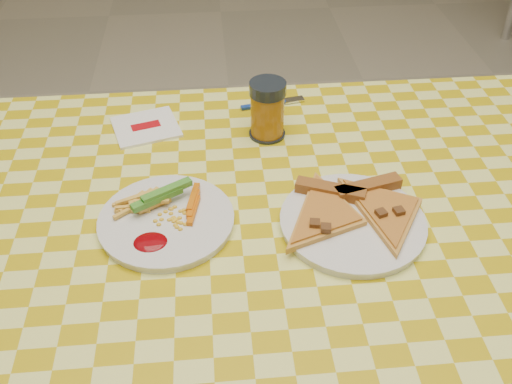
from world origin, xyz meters
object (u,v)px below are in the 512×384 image
(table, at_px, (271,254))
(drink_glass, at_px, (267,110))
(plate_left, at_px, (167,222))
(plate_right, at_px, (352,223))

(table, relative_size, drink_glass, 11.11)
(plate_left, height_order, plate_right, same)
(plate_right, distance_m, drink_glass, 0.30)
(plate_left, relative_size, drink_glass, 1.87)
(plate_left, bearing_deg, table, -3.68)
(table, distance_m, drink_glass, 0.28)
(plate_left, xyz_separation_m, drink_glass, (0.19, 0.24, 0.05))
(table, bearing_deg, drink_glass, 85.59)
(table, xyz_separation_m, plate_left, (-0.17, 0.01, 0.08))
(table, xyz_separation_m, plate_right, (0.13, -0.02, 0.08))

